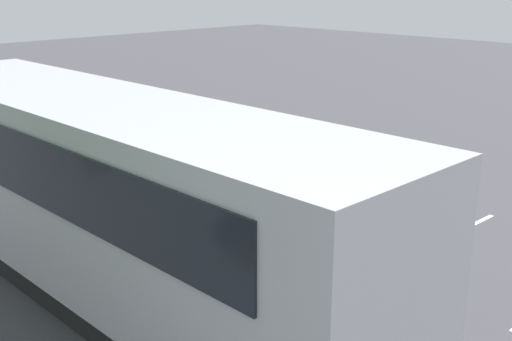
# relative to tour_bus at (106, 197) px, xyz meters

# --- Properties ---
(ground_plane) EXTENTS (80.00, 80.00, 0.00)m
(ground_plane) POSITION_rel_tour_bus_xyz_m (0.49, -4.25, -1.65)
(ground_plane) COLOR #424247
(tour_bus) EXTENTS (11.31, 2.69, 3.25)m
(tour_bus) POSITION_rel_tour_bus_xyz_m (0.00, 0.00, 0.00)
(tour_bus) COLOR #B7BABF
(tour_bus) RESTS_ON ground_plane
(spectator_far_left) EXTENTS (0.57, 0.32, 1.71)m
(spectator_far_left) POSITION_rel_tour_bus_xyz_m (-0.51, -2.46, -0.63)
(spectator_far_left) COLOR black
(spectator_far_left) RESTS_ON ground_plane
(spectator_left) EXTENTS (0.58, 0.33, 1.71)m
(spectator_left) POSITION_rel_tour_bus_xyz_m (0.52, -2.58, -0.63)
(spectator_left) COLOR black
(spectator_left) RESTS_ON ground_plane
(spectator_centre) EXTENTS (0.58, 0.37, 1.73)m
(spectator_centre) POSITION_rel_tour_bus_xyz_m (1.50, -2.51, -0.61)
(spectator_centre) COLOR black
(spectator_centre) RESTS_ON ground_plane
(parked_motorcycle_silver) EXTENTS (2.05, 0.61, 0.99)m
(parked_motorcycle_silver) POSITION_rel_tour_bus_xyz_m (-1.65, -1.96, -1.16)
(parked_motorcycle_silver) COLOR black
(parked_motorcycle_silver) RESTS_ON ground_plane
(stunt_motorcycle) EXTENTS (1.87, 1.22, 1.57)m
(stunt_motorcycle) POSITION_rel_tour_bus_xyz_m (1.61, -5.72, -0.68)
(stunt_motorcycle) COLOR black
(stunt_motorcycle) RESTS_ON ground_plane
(traffic_cone) EXTENTS (0.34, 0.34, 0.63)m
(traffic_cone) POSITION_rel_tour_bus_xyz_m (-1.21, -5.43, -1.34)
(traffic_cone) COLOR orange
(traffic_cone) RESTS_ON ground_plane
(bay_line_b) EXTENTS (0.26, 3.80, 0.01)m
(bay_line_b) POSITION_rel_tour_bus_xyz_m (-2.89, -5.92, -1.64)
(bay_line_b) COLOR white
(bay_line_b) RESTS_ON ground_plane
(bay_line_c) EXTENTS (0.29, 4.43, 0.01)m
(bay_line_c) POSITION_rel_tour_bus_xyz_m (-0.30, -5.92, -1.64)
(bay_line_c) COLOR white
(bay_line_c) RESTS_ON ground_plane
(bay_line_d) EXTENTS (0.26, 3.77, 0.01)m
(bay_line_d) POSITION_rel_tour_bus_xyz_m (2.30, -5.92, -1.64)
(bay_line_d) COLOR white
(bay_line_d) RESTS_ON ground_plane
(bay_line_e) EXTENTS (0.28, 4.23, 0.01)m
(bay_line_e) POSITION_rel_tour_bus_xyz_m (4.89, -5.92, -1.64)
(bay_line_e) COLOR white
(bay_line_e) RESTS_ON ground_plane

